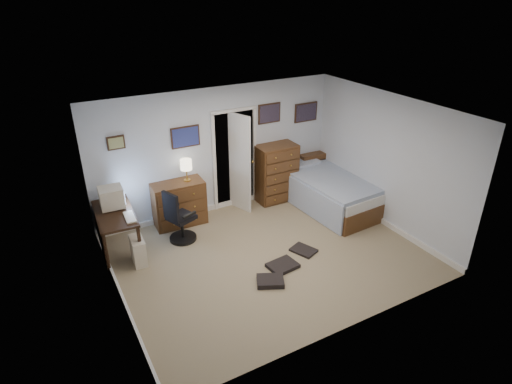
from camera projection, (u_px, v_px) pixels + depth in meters
floor at (269, 255)px, 7.36m from camera, size 5.00×4.00×0.02m
computer_desk at (110, 221)px, 7.22m from camera, size 0.69×1.35×0.76m
crt_monitor at (112, 197)px, 7.22m from camera, size 0.41×0.39×0.37m
keyboard at (130, 217)px, 6.97m from camera, size 0.18×0.41×0.02m
pc_tower at (138, 251)px, 7.07m from camera, size 0.23×0.44×0.46m
office_chair at (179, 222)px, 7.59m from camera, size 0.63×0.63×1.01m
media_stack at (100, 209)px, 7.91m from camera, size 0.19×0.19×0.88m
low_dresser at (179, 203)px, 8.14m from camera, size 0.99×0.53×0.86m
table_lamp at (186, 165)px, 7.90m from camera, size 0.23×0.23×0.42m
doorway at (228, 155)px, 8.85m from camera, size 0.96×1.12×2.05m
tall_dresser at (276, 173)px, 8.98m from camera, size 0.84×0.50×1.23m
headboard_bookcase at (318, 169)px, 9.66m from camera, size 0.91×0.28×0.81m
bed at (328, 191)px, 8.82m from camera, size 1.32×2.30×0.73m
wall_posters at (244, 122)px, 8.38m from camera, size 4.38×0.04×0.60m
floor_clutter at (282, 268)px, 6.96m from camera, size 1.44×0.96×0.08m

